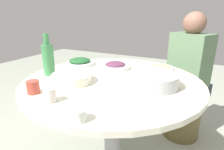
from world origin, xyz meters
The scene contains 12 objects.
round_dining_table centered at (0.00, 0.00, 0.65)m, with size 1.17×1.17×0.78m.
rice_bowl centered at (0.01, 0.28, 0.82)m, with size 0.29×0.29×0.09m.
soup_bowl centered at (0.18, -0.20, 0.80)m, with size 0.25×0.27×0.06m.
dish_eggplant centered at (-0.24, -0.09, 0.80)m, with size 0.24×0.24×0.05m.
dish_noodles centered at (-0.35, 0.24, 0.79)m, with size 0.20×0.20×0.04m.
dish_greens centered at (-0.19, -0.41, 0.80)m, with size 0.25×0.25×0.06m.
green_bottle centered at (0.12, -0.44, 0.89)m, with size 0.08×0.08×0.29m.
tea_cup_near centered at (0.41, -0.28, 0.81)m, with size 0.07×0.07×0.07m, color #BF4538.
tea_cup_far centered at (0.44, -0.12, 0.81)m, with size 0.06×0.06×0.07m, color silver.
tea_cup_side centered at (0.52, 0.11, 0.80)m, with size 0.06×0.06×0.05m, color white.
stool_for_diner_left centered at (-0.72, 0.42, 0.23)m, with size 0.35×0.35×0.45m, color brown.
diner_left centered at (-0.72, 0.42, 0.77)m, with size 0.45×0.45×0.76m.
Camera 1 is at (1.04, 0.52, 1.19)m, focal length 29.34 mm.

